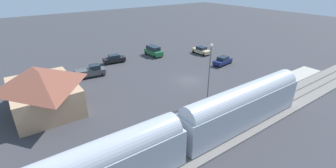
# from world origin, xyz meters

# --- Properties ---
(ground_plane) EXTENTS (200.00, 200.00, 0.00)m
(ground_plane) POSITION_xyz_m (0.00, 0.00, 0.00)
(ground_plane) COLOR #38383D
(railway_track) EXTENTS (4.80, 70.00, 0.30)m
(railway_track) POSITION_xyz_m (-14.00, 0.00, 0.09)
(railway_track) COLOR slate
(railway_track) RESTS_ON ground
(platform) EXTENTS (3.20, 46.00, 0.30)m
(platform) POSITION_xyz_m (-10.00, 0.00, 0.15)
(platform) COLOR #A8A399
(platform) RESTS_ON ground
(station_building) EXTENTS (11.59, 8.62, 5.41)m
(station_building) POSITION_xyz_m (4.00, 22.00, 2.80)
(station_building) COLOR tan
(station_building) RESTS_ON ground
(pedestrian_on_platform) EXTENTS (0.36, 0.36, 1.71)m
(pedestrian_on_platform) POSITION_xyz_m (-10.29, -4.56, 1.28)
(pedestrian_on_platform) COLOR #333338
(pedestrian_on_platform) RESTS_ON platform
(pickup_charcoal) EXTENTS (2.64, 5.61, 2.14)m
(pickup_charcoal) POSITION_xyz_m (11.75, 13.25, 1.03)
(pickup_charcoal) COLOR #47494F
(pickup_charcoal) RESTS_ON ground
(suv_green) EXTENTS (4.96, 2.52, 2.22)m
(suv_green) POSITION_xyz_m (15.72, -2.80, 1.15)
(suv_green) COLOR #236638
(suv_green) RESTS_ON ground
(sedan_navy) EXTENTS (2.51, 4.73, 1.74)m
(sedan_navy) POSITION_xyz_m (2.27, -11.02, 0.88)
(sedan_navy) COLOR navy
(sedan_navy) RESTS_ON ground
(sedan_tan) EXTENTS (4.59, 2.46, 1.74)m
(sedan_tan) POSITION_xyz_m (10.37, -12.60, 0.88)
(sedan_tan) COLOR #C6B284
(sedan_tan) RESTS_ON ground
(sedan_black) EXTENTS (2.31, 4.67, 1.74)m
(sedan_black) POSITION_xyz_m (16.39, 6.54, 0.88)
(sedan_black) COLOR black
(sedan_black) RESTS_ON ground
(light_pole_near_platform) EXTENTS (0.44, 0.44, 8.54)m
(light_pole_near_platform) POSITION_xyz_m (-7.20, 2.54, 5.30)
(light_pole_near_platform) COLOR #515156
(light_pole_near_platform) RESTS_ON ground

